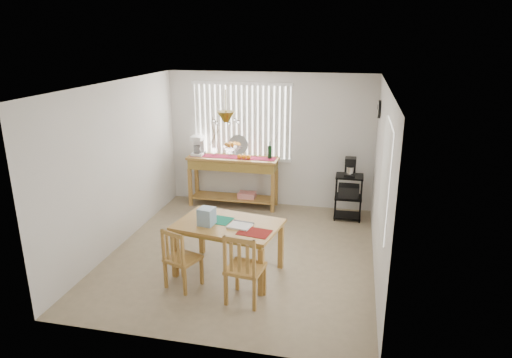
% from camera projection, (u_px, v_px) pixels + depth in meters
% --- Properties ---
extents(ground, '(4.00, 4.50, 0.01)m').
position_uv_depth(ground, '(242.00, 253.00, 7.14)').
color(ground, gray).
extents(room_shell, '(4.20, 4.70, 2.70)m').
position_uv_depth(room_shell, '(242.00, 148.00, 6.64)').
color(room_shell, silver).
rests_on(room_shell, ground).
extents(sideboard, '(1.77, 0.50, 0.99)m').
position_uv_depth(sideboard, '(234.00, 169.00, 8.89)').
color(sideboard, '#AB7C3A').
rests_on(sideboard, ground).
extents(sideboard_items, '(1.68, 0.42, 0.76)m').
position_uv_depth(sideboard_items, '(219.00, 148.00, 8.85)').
color(sideboard_items, maroon).
rests_on(sideboard_items, sideboard).
extents(wire_cart, '(0.49, 0.39, 0.83)m').
position_uv_depth(wire_cart, '(349.00, 193.00, 8.32)').
color(wire_cart, black).
rests_on(wire_cart, ground).
extents(cart_items, '(0.20, 0.24, 0.34)m').
position_uv_depth(cart_items, '(350.00, 167.00, 8.18)').
color(cart_items, black).
rests_on(cart_items, wire_cart).
extents(dining_table, '(1.55, 1.13, 0.76)m').
position_uv_depth(dining_table, '(228.00, 229.00, 6.37)').
color(dining_table, '#AB7C3A').
rests_on(dining_table, ground).
extents(table_items, '(1.08, 0.68, 0.24)m').
position_uv_depth(table_items, '(215.00, 219.00, 6.26)').
color(table_items, '#157B5E').
rests_on(table_items, dining_table).
extents(chair_left, '(0.51, 0.51, 0.86)m').
position_uv_depth(chair_left, '(181.00, 259.00, 6.05)').
color(chair_left, '#AB7C3A').
rests_on(chair_left, ground).
extents(chair_right, '(0.50, 0.50, 0.96)m').
position_uv_depth(chair_right, '(244.00, 269.00, 5.70)').
color(chair_right, '#AB7C3A').
rests_on(chair_right, ground).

